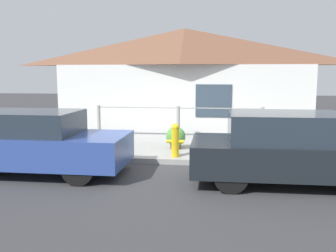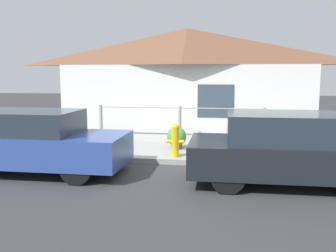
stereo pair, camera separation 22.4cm
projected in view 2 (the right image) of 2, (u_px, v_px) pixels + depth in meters
ground_plane at (168, 165)px, 8.99m from camera, size 60.00×60.00×0.00m
sidewalk at (175, 152)px, 10.07m from camera, size 24.00×2.23×0.13m
house at (187, 52)px, 12.35m from camera, size 8.44×2.23×3.66m
fence at (180, 123)px, 10.92m from camera, size 4.90×0.10×1.10m
car_left at (32, 142)px, 8.20m from camera, size 4.08×1.71×1.38m
car_right at (289, 149)px, 7.33m from camera, size 4.00×1.83×1.41m
fire_hydrant at (175, 139)px, 9.19m from camera, size 0.44×0.20×0.83m
potted_plant_near_hydrant at (177, 137)px, 10.19m from camera, size 0.53×0.53×0.61m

